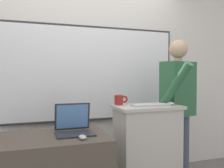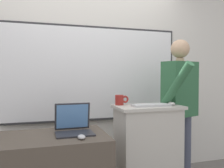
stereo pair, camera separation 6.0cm
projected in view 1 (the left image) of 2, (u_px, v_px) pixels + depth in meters
name	position (u px, v px, depth m)	size (l,w,h in m)	color
back_wall	(83.00, 73.00, 3.00)	(6.40, 0.17, 2.64)	silver
lectern_podium	(147.00, 152.00, 2.44)	(0.67, 0.42, 0.98)	#BCB7AD
person_presenter	(178.00, 103.00, 2.71)	(0.56, 0.62, 1.69)	#474C60
laptop	(74.00, 124.00, 2.08)	(0.32, 0.28, 0.26)	#28282D
wireless_keyboard	(150.00, 105.00, 2.38)	(0.38, 0.15, 0.02)	silver
computer_mouse_by_laptop	(83.00, 137.00, 1.87)	(0.06, 0.10, 0.03)	#BCBCC1
computer_mouse_by_keyboard	(171.00, 104.00, 2.45)	(0.06, 0.10, 0.03)	silver
coffee_mug	(119.00, 100.00, 2.47)	(0.15, 0.09, 0.10)	maroon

